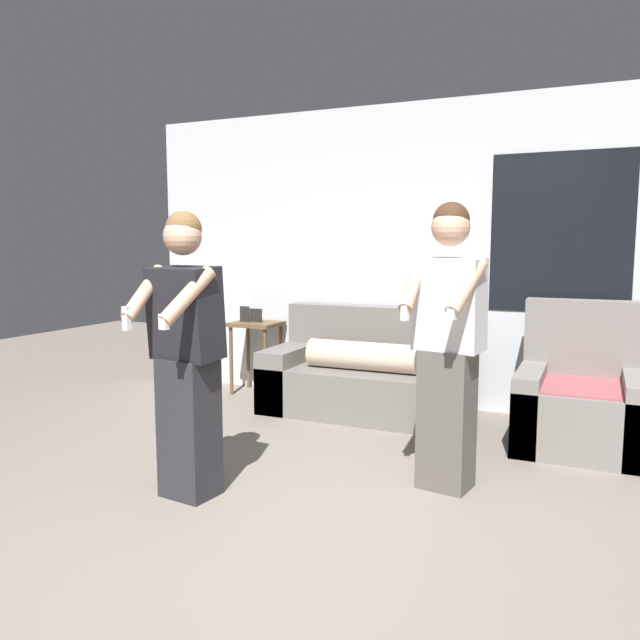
{
  "coord_description": "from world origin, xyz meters",
  "views": [
    {
      "loc": [
        1.36,
        -2.22,
        1.46
      ],
      "look_at": [
        -0.09,
        1.03,
        1.02
      ],
      "focal_mm": 35.0,
      "sensor_mm": 36.0,
      "label": 1
    }
  ],
  "objects": [
    {
      "name": "side_table",
      "position": [
        -1.67,
        3.02,
        0.58
      ],
      "size": [
        0.46,
        0.4,
        0.86
      ],
      "color": "brown",
      "rests_on": "ground_plane"
    },
    {
      "name": "person_right",
      "position": [
        0.57,
        1.38,
        0.87
      ],
      "size": [
        0.45,
        0.51,
        1.7
      ],
      "color": "#56514C",
      "rests_on": "ground_plane"
    },
    {
      "name": "person_left",
      "position": [
        -0.76,
        0.66,
        0.84
      ],
      "size": [
        0.46,
        0.5,
        1.64
      ],
      "color": "#28282D",
      "rests_on": "ground_plane"
    },
    {
      "name": "couch",
      "position": [
        -0.42,
        2.81,
        0.31
      ],
      "size": [
        1.74,
        0.88,
        0.9
      ],
      "color": "slate",
      "rests_on": "ground_plane"
    },
    {
      "name": "ground_plane",
      "position": [
        0.0,
        0.0,
        0.0
      ],
      "size": [
        14.0,
        14.0,
        0.0
      ],
      "primitive_type": "plane",
      "color": "slate"
    },
    {
      "name": "wall_back",
      "position": [
        0.02,
        3.28,
        1.35
      ],
      "size": [
        5.71,
        0.07,
        2.7
      ],
      "color": "silver",
      "rests_on": "ground_plane"
    },
    {
      "name": "armchair",
      "position": [
        1.3,
        2.59,
        0.32
      ],
      "size": [
        0.88,
        0.94,
        1.04
      ],
      "color": "slate",
      "rests_on": "ground_plane"
    }
  ]
}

